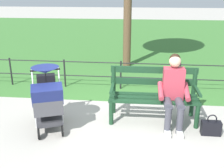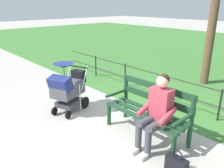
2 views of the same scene
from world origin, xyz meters
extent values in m
plane|color=#ADA89E|center=(0.00, 0.00, 0.00)|extent=(60.00, 60.00, 0.00)
cube|color=#193D23|center=(-0.71, -0.18, 0.45)|extent=(1.60, 0.12, 0.04)
cube|color=#193D23|center=(-0.71, 0.00, 0.45)|extent=(1.60, 0.12, 0.04)
cube|color=#193D23|center=(-0.72, 0.18, 0.45)|extent=(1.60, 0.12, 0.04)
cube|color=#193D23|center=(-0.71, -0.28, 0.67)|extent=(1.60, 0.06, 0.12)
cube|color=#193D23|center=(-0.71, -0.28, 0.90)|extent=(1.60, 0.06, 0.12)
cylinder|color=#193D23|center=(-1.47, 0.19, 0.23)|extent=(0.08, 0.08, 0.45)
cylinder|color=#193D23|center=(-1.46, -0.29, 0.47)|extent=(0.08, 0.08, 0.95)
cube|color=#193D23|center=(-1.46, -0.01, 0.63)|extent=(0.06, 0.56, 0.04)
cylinder|color=#193D23|center=(0.03, 0.21, 0.23)|extent=(0.08, 0.08, 0.45)
cylinder|color=#193D23|center=(0.04, -0.27, 0.47)|extent=(0.08, 0.08, 0.95)
cube|color=#193D23|center=(0.04, 0.01, 0.63)|extent=(0.06, 0.56, 0.04)
cylinder|color=#42424C|center=(-1.14, 0.22, 0.47)|extent=(0.14, 0.40, 0.14)
cylinder|color=#42424C|center=(-0.94, 0.22, 0.47)|extent=(0.14, 0.40, 0.14)
cylinder|color=#42424C|center=(-1.14, 0.42, 0.24)|extent=(0.11, 0.11, 0.47)
cylinder|color=#42424C|center=(-0.94, 0.42, 0.24)|extent=(0.11, 0.11, 0.47)
cube|color=silver|center=(-1.14, 0.50, 0.04)|extent=(0.10, 0.22, 0.07)
cube|color=silver|center=(-0.94, 0.50, 0.04)|extent=(0.10, 0.22, 0.07)
cube|color=#B23847|center=(-1.04, 0.00, 0.75)|extent=(0.36, 0.22, 0.56)
cylinder|color=#B23847|center=(-1.26, 0.12, 0.65)|extent=(0.10, 0.43, 0.23)
cylinder|color=#B23847|center=(-0.82, 0.12, 0.65)|extent=(0.10, 0.43, 0.23)
sphere|color=beige|center=(-1.04, 0.00, 1.15)|extent=(0.20, 0.20, 0.20)
sphere|color=black|center=(-1.04, -0.03, 1.18)|extent=(0.19, 0.19, 0.19)
cylinder|color=black|center=(0.97, 0.12, 0.14)|extent=(0.13, 0.27, 0.28)
cylinder|color=black|center=(1.40, 0.28, 0.14)|extent=(0.13, 0.27, 0.28)
cylinder|color=black|center=(0.80, 0.70, 0.09)|extent=(0.09, 0.18, 0.18)
cylinder|color=black|center=(1.15, 0.83, 0.09)|extent=(0.09, 0.18, 0.18)
cube|color=#38383D|center=(1.08, 0.48, 0.22)|extent=(0.58, 0.63, 0.12)
cylinder|color=silver|center=(0.90, 0.31, 0.33)|extent=(0.03, 0.03, 0.65)
cylinder|color=silver|center=(1.33, 0.47, 0.33)|extent=(0.03, 0.03, 0.65)
cube|color=#47474C|center=(1.07, 0.50, 0.55)|extent=(0.67, 0.80, 0.28)
cube|color=navy|center=(0.99, 0.73, 0.75)|extent=(0.56, 0.45, 0.33)
cylinder|color=black|center=(1.23, 0.09, 0.95)|extent=(0.50, 0.21, 0.03)
cylinder|color=silver|center=(0.98, 0.10, 0.75)|extent=(0.13, 0.29, 0.49)
cylinder|color=silver|center=(1.41, 0.27, 0.75)|extent=(0.13, 0.29, 0.49)
cone|color=navy|center=(1.05, 0.58, 1.10)|extent=(0.57, 0.57, 0.10)
cylinder|color=black|center=(1.05, 0.58, 0.92)|extent=(0.01, 0.01, 0.30)
cube|color=black|center=(1.22, 0.11, 0.73)|extent=(0.36, 0.26, 0.28)
cube|color=black|center=(-1.66, 0.39, 0.12)|extent=(0.32, 0.14, 0.24)
torus|color=black|center=(-1.66, 0.39, 0.29)|extent=(0.16, 0.02, 0.16)
cylinder|color=black|center=(-1.38, -1.60, 0.35)|extent=(0.04, 0.04, 0.70)
cylinder|color=black|center=(0.00, -1.60, 0.35)|extent=(0.04, 0.04, 0.70)
cylinder|color=black|center=(1.38, -1.60, 0.35)|extent=(0.04, 0.04, 0.70)
cylinder|color=black|center=(2.76, -1.60, 0.35)|extent=(0.04, 0.04, 0.70)
cylinder|color=black|center=(0.00, -1.60, 0.65)|extent=(8.27, 0.02, 0.02)
cylinder|color=black|center=(0.00, -1.60, 0.30)|extent=(8.27, 0.02, 0.02)
cylinder|color=brown|center=(-0.04, -3.64, 1.69)|extent=(0.24, 0.24, 3.39)
camera|label=1|loc=(-0.43, 4.48, 2.33)|focal=42.78mm
camera|label=2|loc=(-3.04, 2.90, 2.33)|focal=36.28mm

